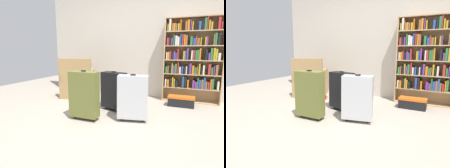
# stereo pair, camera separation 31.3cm
# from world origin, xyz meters

# --- Properties ---
(ground_plane) EXTENTS (8.25, 8.25, 0.00)m
(ground_plane) POSITION_xyz_m (0.00, 0.00, 0.00)
(ground_plane) COLOR #9E9384
(back_wall) EXTENTS (4.71, 0.10, 2.60)m
(back_wall) POSITION_xyz_m (0.00, 2.10, 1.30)
(back_wall) COLOR beige
(back_wall) RESTS_ON ground
(bookshelf) EXTENTS (1.13, 0.27, 1.74)m
(bookshelf) POSITION_xyz_m (1.16, 1.90, 0.92)
(bookshelf) COLOR tan
(bookshelf) RESTS_ON ground
(armchair) EXTENTS (0.90, 0.90, 0.90)m
(armchair) POSITION_xyz_m (-1.29, 1.39, 0.32)
(armchair) COLOR #9E7A4C
(armchair) RESTS_ON ground
(mug) EXTENTS (0.12, 0.08, 0.10)m
(mug) POSITION_xyz_m (-0.79, 1.24, 0.05)
(mug) COLOR red
(mug) RESTS_ON ground
(storage_box) EXTENTS (0.49, 0.24, 0.20)m
(storage_box) POSITION_xyz_m (1.02, 1.47, 0.11)
(storage_box) COLOR black
(storage_box) RESTS_ON ground
(suitcase_olive) EXTENTS (0.46, 0.19, 0.79)m
(suitcase_olive) POSITION_xyz_m (-0.34, 0.11, 0.41)
(suitcase_olive) COLOR brown
(suitcase_olive) RESTS_ON ground
(suitcase_silver) EXTENTS (0.49, 0.31, 0.73)m
(suitcase_silver) POSITION_xyz_m (0.37, 0.35, 0.38)
(suitcase_silver) COLOR #B7BABF
(suitcase_silver) RESTS_ON ground
(suitcase_black) EXTENTS (0.49, 0.33, 0.72)m
(suitcase_black) POSITION_xyz_m (-0.10, 0.73, 0.37)
(suitcase_black) COLOR black
(suitcase_black) RESTS_ON ground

